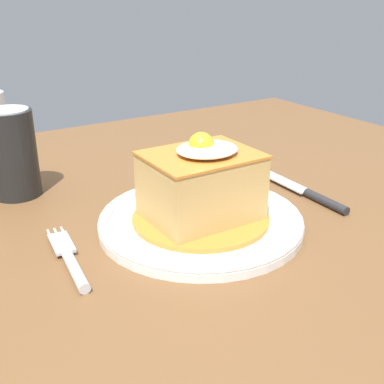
# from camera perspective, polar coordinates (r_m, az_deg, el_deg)

# --- Properties ---
(dining_table) EXTENTS (1.26, 0.86, 0.76)m
(dining_table) POSITION_cam_1_polar(r_m,az_deg,el_deg) (0.72, -6.42, -9.62)
(dining_table) COLOR brown
(dining_table) RESTS_ON ground_plane
(main_plate) EXTENTS (0.25, 0.25, 0.02)m
(main_plate) POSITION_cam_1_polar(r_m,az_deg,el_deg) (0.60, 1.03, -3.38)
(main_plate) COLOR white
(main_plate) RESTS_ON dining_table
(sandwich_meal) EXTENTS (0.17, 0.17, 0.11)m
(sandwich_meal) POSITION_cam_1_polar(r_m,az_deg,el_deg) (0.58, 1.09, 0.57)
(sandwich_meal) COLOR orange
(sandwich_meal) RESTS_ON main_plate
(fork) EXTENTS (0.03, 0.14, 0.01)m
(fork) POSITION_cam_1_polar(r_m,az_deg,el_deg) (0.53, -14.13, -7.91)
(fork) COLOR silver
(fork) RESTS_ON dining_table
(knife) EXTENTS (0.02, 0.17, 0.01)m
(knife) POSITION_cam_1_polar(r_m,az_deg,el_deg) (0.69, 14.13, -0.42)
(knife) COLOR #262628
(knife) RESTS_ON dining_table
(soda_can) EXTENTS (0.07, 0.07, 0.12)m
(soda_can) POSITION_cam_1_polar(r_m,az_deg,el_deg) (0.71, -20.41, 4.28)
(soda_can) COLOR black
(soda_can) RESTS_ON dining_table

